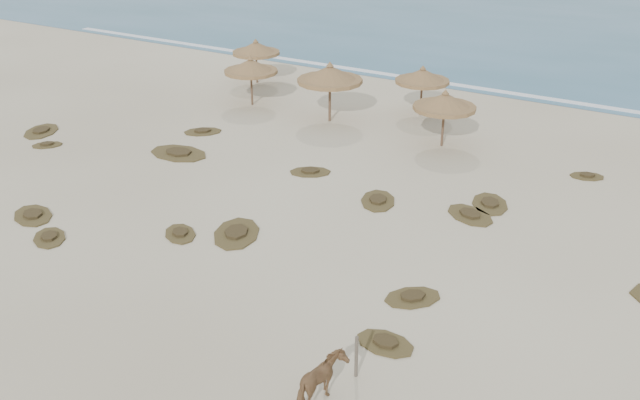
# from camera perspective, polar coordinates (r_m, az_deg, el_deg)

# --- Properties ---
(ground) EXTENTS (160.00, 160.00, 0.00)m
(ground) POSITION_cam_1_polar(r_m,az_deg,el_deg) (23.53, -7.38, -6.91)
(ground) COLOR beige
(ground) RESTS_ON ground
(foam_line) EXTENTS (70.00, 0.60, 0.01)m
(foam_line) POSITION_cam_1_polar(r_m,az_deg,el_deg) (45.06, 13.41, 8.55)
(foam_line) COLOR silver
(foam_line) RESTS_ON ground
(palapa_0) EXTENTS (3.53, 3.53, 2.77)m
(palapa_0) POSITION_cam_1_polar(r_m,az_deg,el_deg) (45.10, -5.15, 11.97)
(palapa_0) COLOR brown
(palapa_0) RESTS_ON ground
(palapa_1) EXTENTS (3.76, 3.76, 2.83)m
(palapa_1) POSITION_cam_1_polar(r_m,az_deg,el_deg) (40.70, -5.56, 10.56)
(palapa_1) COLOR brown
(palapa_1) RESTS_ON ground
(palapa_2) EXTENTS (4.05, 4.05, 3.22)m
(palapa_2) POSITION_cam_1_polar(r_m,az_deg,el_deg) (37.68, 0.80, 9.96)
(palapa_2) COLOR brown
(palapa_2) RESTS_ON ground
(palapa_3) EXTENTS (3.88, 3.88, 2.76)m
(palapa_3) POSITION_cam_1_polar(r_m,az_deg,el_deg) (39.16, 8.20, 9.75)
(palapa_3) COLOR brown
(palapa_3) RESTS_ON ground
(palapa_4) EXTENTS (3.59, 3.59, 2.84)m
(palapa_4) POSITION_cam_1_polar(r_m,az_deg,el_deg) (34.69, 9.95, 7.71)
(palapa_4) COLOR brown
(palapa_4) RESTS_ON ground
(horse) EXTENTS (0.83, 1.63, 1.34)m
(horse) POSITION_cam_1_polar(r_m,az_deg,el_deg) (18.47, 0.10, -14.34)
(horse) COLOR #8E6240
(horse) RESTS_ON ground
(fence_post_near) EXTENTS (0.12, 0.12, 1.28)m
(fence_post_near) POSITION_cam_1_polar(r_m,az_deg,el_deg) (19.34, 2.93, -12.41)
(fence_post_near) COLOR #62574A
(fence_post_near) RESTS_ON ground
(scrub_0) EXTENTS (2.53, 2.18, 0.16)m
(scrub_0) POSITION_cam_1_polar(r_m,az_deg,el_deg) (29.98, -21.99, -1.13)
(scrub_0) COLOR brown
(scrub_0) RESTS_ON ground
(scrub_1) EXTENTS (3.04, 2.00, 0.16)m
(scrub_1) POSITION_cam_1_polar(r_m,az_deg,el_deg) (34.51, -11.25, 3.71)
(scrub_1) COLOR brown
(scrub_1) RESTS_ON ground
(scrub_2) EXTENTS (2.02, 1.90, 0.16)m
(scrub_2) POSITION_cam_1_polar(r_m,az_deg,el_deg) (26.95, -11.13, -2.64)
(scrub_2) COLOR brown
(scrub_2) RESTS_ON ground
(scrub_3) EXTENTS (2.16, 2.53, 0.16)m
(scrub_3) POSITION_cam_1_polar(r_m,az_deg,el_deg) (29.11, 4.66, -0.03)
(scrub_3) COLOR brown
(scrub_3) RESTS_ON ground
(scrub_4) EXTENTS (2.16, 2.21, 0.16)m
(scrub_4) POSITION_cam_1_polar(r_m,az_deg,el_deg) (22.92, 7.42, -7.72)
(scrub_4) COLOR brown
(scrub_4) RESTS_ON ground
(scrub_6) EXTENTS (2.27, 2.21, 0.16)m
(scrub_6) POSITION_cam_1_polar(r_m,az_deg,el_deg) (37.17, -9.36, 5.44)
(scrub_6) COLOR brown
(scrub_6) RESTS_ON ground
(scrub_7) EXTENTS (2.20, 2.58, 0.16)m
(scrub_7) POSITION_cam_1_polar(r_m,az_deg,el_deg) (29.54, 13.43, -0.29)
(scrub_7) COLOR brown
(scrub_7) RESTS_ON ground
(scrub_8) EXTENTS (1.69, 1.68, 0.16)m
(scrub_8) POSITION_cam_1_polar(r_m,az_deg,el_deg) (37.34, -21.00, 4.15)
(scrub_8) COLOR brown
(scrub_8) RESTS_ON ground
(scrub_9) EXTENTS (2.69, 3.09, 0.16)m
(scrub_9) POSITION_cam_1_polar(r_m,az_deg,el_deg) (26.65, -6.71, -2.65)
(scrub_9) COLOR brown
(scrub_9) RESTS_ON ground
(scrub_10) EXTENTS (1.73, 1.45, 0.16)m
(scrub_10) POSITION_cam_1_polar(r_m,az_deg,el_deg) (33.44, 20.58, 1.82)
(scrub_10) COLOR brown
(scrub_10) RESTS_ON ground
(scrub_11) EXTENTS (2.09, 1.96, 0.16)m
(scrub_11) POSITION_cam_1_polar(r_m,az_deg,el_deg) (27.99, -20.83, -2.82)
(scrub_11) COLOR brown
(scrub_11) RESTS_ON ground
(scrub_12) EXTENTS (1.85, 1.26, 0.16)m
(scrub_12) POSITION_cam_1_polar(r_m,az_deg,el_deg) (20.87, 5.24, -11.31)
(scrub_12) COLOR brown
(scrub_12) RESTS_ON ground
(scrub_13) EXTENTS (2.20, 1.97, 0.16)m
(scrub_13) POSITION_cam_1_polar(r_m,az_deg,el_deg) (31.76, -0.79, 2.29)
(scrub_13) COLOR brown
(scrub_13) RESTS_ON ground
(scrub_14) EXTENTS (2.56, 2.88, 0.16)m
(scrub_14) POSITION_cam_1_polar(r_m,az_deg,el_deg) (39.42, -21.41, 5.16)
(scrub_14) COLOR brown
(scrub_14) RESTS_ON ground
(scrub_15) EXTENTS (2.60, 2.33, 0.16)m
(scrub_15) POSITION_cam_1_polar(r_m,az_deg,el_deg) (28.44, 11.91, -1.16)
(scrub_15) COLOR brown
(scrub_15) RESTS_ON ground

